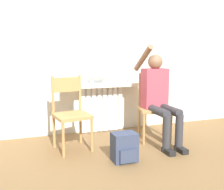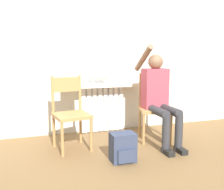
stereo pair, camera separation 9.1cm
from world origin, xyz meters
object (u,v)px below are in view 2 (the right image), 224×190
Objects in this scene: chair_left at (70,112)px; cat at (100,75)px; chair_right at (154,106)px; person at (159,94)px; backpack at (123,148)px.

chair_left is 2.09× the size of cat.
person is at bearing -79.49° from chair_right.
chair_right is 0.92m from cat.
chair_right is 0.24m from person.
backpack is at bearing -145.65° from person.
cat is (-0.66, 0.48, 0.42)m from chair_right.
cat is at bearing 88.30° from backpack.
person is (1.18, -0.13, 0.20)m from chair_left.
backpack is (-0.70, -0.60, -0.32)m from chair_right.
backpack is at bearing -123.56° from chair_right.
cat is at bearing 136.75° from person.
cat is 1.36× the size of backpack.
cat is (0.53, 0.48, 0.42)m from chair_left.
person is 4.06× the size of backpack.
chair_right is 2.84× the size of backpack.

